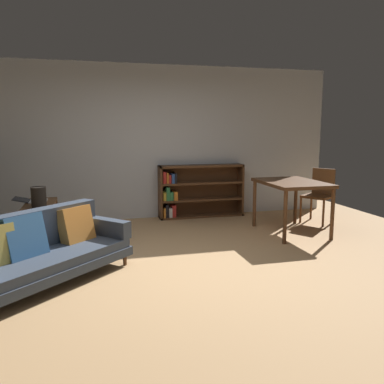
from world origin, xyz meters
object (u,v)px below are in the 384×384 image
object	(u,v)px
bookshelf	(196,191)
dining_table	(292,187)
media_console	(40,224)
dining_chair_near	(320,192)
fabric_couch	(41,249)
open_laptop	(32,201)
desk_speaker	(39,197)

from	to	relation	value
bookshelf	dining_table	bearing A→B (deg)	-53.34
media_console	dining_chair_near	distance (m)	4.51
media_console	bookshelf	distance (m)	2.81
fabric_couch	dining_table	xyz separation A→B (m)	(3.51, 1.14, 0.36)
open_laptop	dining_chair_near	size ratio (longest dim) A/B	0.49
fabric_couch	dining_chair_near	world-z (taller)	dining_chair_near
media_console	dining_table	distance (m)	3.71
fabric_couch	desk_speaker	bearing A→B (deg)	96.24
media_console	desk_speaker	bearing A→B (deg)	-83.74
open_laptop	dining_table	bearing A→B (deg)	-8.47
fabric_couch	desk_speaker	distance (m)	1.29
desk_speaker	bookshelf	world-z (taller)	bookshelf
media_console	bookshelf	size ratio (longest dim) A/B	0.72
open_laptop	dining_chair_near	distance (m)	4.61
fabric_couch	bookshelf	world-z (taller)	bookshelf
desk_speaker	bookshelf	distance (m)	2.90
media_console	dining_table	bearing A→B (deg)	-5.54
open_laptop	fabric_couch	bearing A→B (deg)	-80.77
dining_table	fabric_couch	bearing A→B (deg)	-161.98
desk_speaker	dining_table	size ratio (longest dim) A/B	0.24
open_laptop	bookshelf	bearing A→B (deg)	19.12
dining_chair_near	dining_table	bearing A→B (deg)	-147.40
media_console	bookshelf	world-z (taller)	bookshelf
fabric_couch	open_laptop	xyz separation A→B (m)	(-0.28, 1.71, 0.23)
dining_chair_near	bookshelf	xyz separation A→B (m)	(-1.94, 0.96, -0.05)
open_laptop	bookshelf	size ratio (longest dim) A/B	0.29
fabric_couch	media_console	bearing A→B (deg)	96.24
dining_table	dining_chair_near	distance (m)	1.00
bookshelf	fabric_couch	bearing A→B (deg)	-132.33
desk_speaker	dining_chair_near	xyz separation A→B (m)	(4.47, 0.43, -0.18)
desk_speaker	dining_table	distance (m)	3.64
dining_chair_near	fabric_couch	bearing A→B (deg)	-158.93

